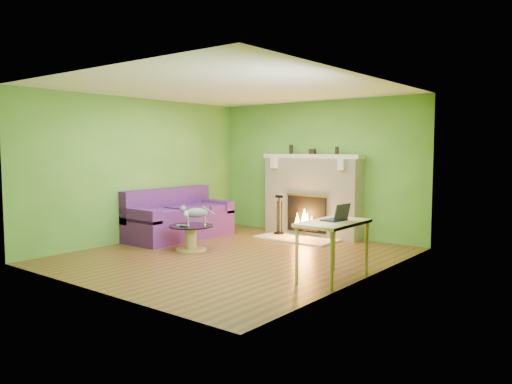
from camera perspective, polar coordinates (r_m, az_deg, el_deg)
floor at (r=7.94m, az=-2.61°, el=-7.28°), size 5.00×5.00×0.00m
ceiling at (r=7.81m, az=-2.69°, el=11.70°), size 5.00×5.00×0.00m
wall_back at (r=9.79m, az=6.99°, el=2.69°), size 5.00×0.00×5.00m
wall_front at (r=6.11m, az=-18.21°, el=1.11°), size 5.00×0.00×5.00m
wall_left at (r=9.40m, az=-13.08°, el=2.50°), size 0.00×5.00×5.00m
wall_right at (r=6.52m, az=12.46°, el=1.47°), size 0.00×5.00×5.00m
window_frame at (r=5.72m, az=8.47°, el=3.56°), size 0.00×1.20×1.20m
window_pane at (r=5.72m, az=8.40°, el=3.57°), size 0.00×1.06×1.06m
fireplace at (r=9.67m, az=6.39°, el=-0.46°), size 2.10×0.46×1.58m
hearth at (r=9.35m, az=4.66°, el=-5.33°), size 1.50×0.75×0.03m
mantel at (r=9.61m, az=6.37°, el=4.09°), size 2.10×0.28×0.08m
sofa at (r=9.54m, az=-8.91°, el=-3.06°), size 0.94×2.08×0.93m
coffee_table at (r=8.39m, az=-7.44°, el=-4.99°), size 0.73×0.73×0.41m
desk at (r=6.47m, az=8.81°, el=-4.14°), size 0.60×1.03×0.76m
cat at (r=8.31m, az=-6.83°, el=-2.64°), size 0.52×0.54×0.34m
remote_silver at (r=8.35m, az=-8.52°, el=-3.76°), size 0.17×0.13×0.02m
remote_black at (r=8.22m, az=-8.26°, el=-3.90°), size 0.16×0.04×0.02m
laptop at (r=6.49m, az=8.90°, el=-2.25°), size 0.30×0.33×0.23m
fire_tools at (r=9.69m, az=2.64°, el=-2.58°), size 0.20×0.20×0.76m
mantel_vase_left at (r=9.91m, az=4.03°, el=4.88°), size 0.08×0.08×0.18m
mantel_vase_right at (r=9.37m, az=9.23°, el=4.70°), size 0.07×0.07×0.14m
mantel_box at (r=9.64m, az=6.47°, el=4.62°), size 0.12×0.08×0.10m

